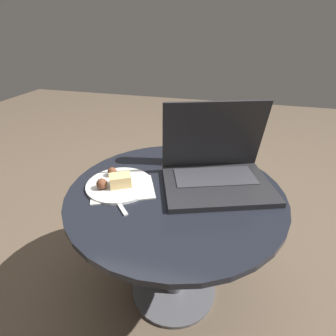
# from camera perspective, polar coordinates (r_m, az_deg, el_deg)

# --- Properties ---
(ground_plane) EXTENTS (6.00, 6.00, 0.00)m
(ground_plane) POSITION_cam_1_polar(r_m,az_deg,el_deg) (1.19, 1.25, -24.64)
(ground_plane) COLOR brown
(table) EXTENTS (0.70, 0.70, 0.49)m
(table) POSITION_cam_1_polar(r_m,az_deg,el_deg) (0.92, 1.49, -11.03)
(table) COLOR #515156
(table) RESTS_ON ground_plane
(napkin) EXTENTS (0.24, 0.21, 0.00)m
(napkin) POSITION_cam_1_polar(r_m,az_deg,el_deg) (0.86, -9.77, -4.53)
(napkin) COLOR silver
(napkin) RESTS_ON table
(laptop) EXTENTS (0.41, 0.36, 0.27)m
(laptop) POSITION_cam_1_polar(r_m,az_deg,el_deg) (0.88, 10.37, 0.02)
(laptop) COLOR #232326
(laptop) RESTS_ON table
(beer_glass) EXTENTS (0.06, 0.06, 0.22)m
(beer_glass) POSITION_cam_1_polar(r_m,az_deg,el_deg) (0.97, 1.23, 6.98)
(beer_glass) COLOR brown
(beer_glass) RESTS_ON table
(snack_plate) EXTENTS (0.22, 0.22, 0.05)m
(snack_plate) POSITION_cam_1_polar(r_m,az_deg,el_deg) (0.88, -10.82, -3.23)
(snack_plate) COLOR silver
(snack_plate) RESTS_ON table
(fork) EXTENTS (0.13, 0.13, 0.01)m
(fork) POSITION_cam_1_polar(r_m,az_deg,el_deg) (0.83, -11.53, -6.23)
(fork) COLOR silver
(fork) RESTS_ON table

